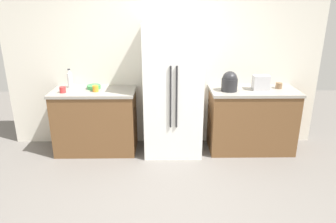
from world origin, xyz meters
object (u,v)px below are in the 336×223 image
at_px(rice_cooker, 230,82).
at_px(cup_c, 279,86).
at_px(refrigerator, 173,91).
at_px(bottle_a, 70,80).
at_px(toaster, 261,83).
at_px(bowl_a, 94,87).
at_px(cup_a, 63,90).
at_px(cup_b, 95,89).

height_order(rice_cooker, cup_c, rice_cooker).
bearing_deg(refrigerator, bottle_a, 172.98).
bearing_deg(toaster, bowl_a, 177.86).
bearing_deg(bowl_a, cup_c, -0.44).
height_order(cup_c, bowl_a, cup_c).
bearing_deg(bowl_a, cup_a, -152.41).
xyz_separation_m(rice_cooker, bottle_a, (-2.29, 0.20, -0.02)).
distance_m(bottle_a, cup_b, 0.47).
relative_size(bottle_a, cup_a, 3.26).
distance_m(toaster, cup_c, 0.30).
height_order(cup_b, bowl_a, cup_b).
relative_size(toaster, cup_c, 2.45).
bearing_deg(bowl_a, rice_cooker, -4.11).
distance_m(cup_b, bowl_a, 0.17).
relative_size(bottle_a, bowl_a, 1.42).
bearing_deg(cup_c, cup_a, -176.62).
bearing_deg(refrigerator, rice_cooker, -1.21).
relative_size(toaster, rice_cooker, 0.81).
bearing_deg(rice_cooker, cup_a, -178.45).
height_order(cup_a, cup_b, cup_b).
bearing_deg(refrigerator, cup_b, -178.26).
height_order(rice_cooker, bowl_a, rice_cooker).
bearing_deg(rice_cooker, bowl_a, 175.89).
relative_size(cup_b, cup_c, 0.94).
distance_m(refrigerator, bottle_a, 1.51).
height_order(bottle_a, cup_b, bottle_a).
distance_m(refrigerator, cup_c, 1.54).
bearing_deg(bowl_a, bottle_a, 170.06).
distance_m(refrigerator, toaster, 1.26).
distance_m(rice_cooker, cup_a, 2.33).
xyz_separation_m(rice_cooker, cup_c, (0.75, 0.12, -0.09)).
xyz_separation_m(cup_a, cup_c, (3.07, 0.18, 0.00)).
xyz_separation_m(refrigerator, toaster, (1.25, 0.03, 0.11)).
xyz_separation_m(cup_b, cup_c, (2.63, 0.13, -0.00)).
height_order(toaster, cup_c, toaster).
distance_m(toaster, bowl_a, 2.40).
bearing_deg(cup_c, bottle_a, 178.44).
relative_size(rice_cooker, cup_c, 3.04).
height_order(cup_a, bowl_a, cup_a).
bearing_deg(toaster, cup_a, -177.68).
height_order(toaster, rice_cooker, rice_cooker).
bearing_deg(rice_cooker, cup_b, -179.51).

